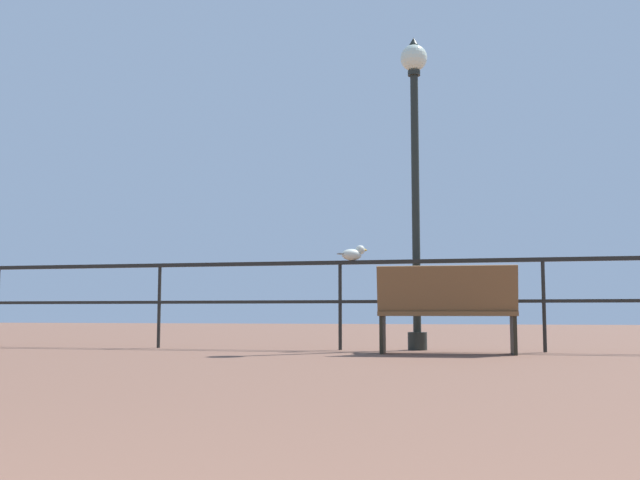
# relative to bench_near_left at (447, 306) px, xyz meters

# --- Properties ---
(pier_railing) EXTENTS (22.04, 0.05, 1.11)m
(pier_railing) POSITION_rel_bench_near_left_xyz_m (-0.13, 0.69, 0.30)
(pier_railing) COLOR black
(pier_railing) RESTS_ON ground_plane
(bench_near_left) EXTENTS (1.56, 0.72, 0.98)m
(bench_near_left) POSITION_rel_bench_near_left_xyz_m (0.00, 0.00, 0.00)
(bench_near_left) COLOR brown
(bench_near_left) RESTS_ON ground_plane
(lamppost_center) EXTENTS (0.34, 0.34, 4.00)m
(lamppost_center) POSITION_rel_bench_near_left_xyz_m (-0.42, 0.87, 2.00)
(lamppost_center) COLOR black
(lamppost_center) RESTS_ON ground_plane
(seagull_on_rail) EXTENTS (0.37, 0.29, 0.20)m
(seagull_on_rail) POSITION_rel_bench_near_left_xyz_m (-1.19, 0.70, 0.67)
(seagull_on_rail) COLOR silver
(seagull_on_rail) RESTS_ON pier_railing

